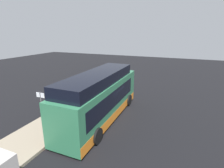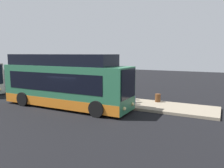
% 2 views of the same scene
% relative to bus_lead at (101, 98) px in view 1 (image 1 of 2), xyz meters
% --- Properties ---
extents(ground, '(80.00, 80.00, 0.00)m').
position_rel_bus_lead_xyz_m(ground, '(0.78, -0.16, -1.84)').
color(ground, black).
extents(platform, '(20.00, 3.23, 0.19)m').
position_rel_bus_lead_xyz_m(platform, '(0.78, 3.05, -1.74)').
color(platform, gray).
rests_on(platform, ground).
extents(bus_lead, '(10.56, 2.84, 4.04)m').
position_rel_bus_lead_xyz_m(bus_lead, '(0.00, 0.00, 0.00)').
color(bus_lead, '#2D704C').
rests_on(bus_lead, ground).
extents(passenger_boarding, '(0.63, 0.59, 1.57)m').
position_rel_bus_lead_xyz_m(passenger_boarding, '(4.04, 2.92, -0.81)').
color(passenger_boarding, silver).
rests_on(passenger_boarding, platform).
extents(passenger_waiting, '(0.55, 0.64, 1.74)m').
position_rel_bus_lead_xyz_m(passenger_waiting, '(3.48, 3.67, -0.71)').
color(passenger_waiting, gray).
rests_on(passenger_waiting, platform).
extents(passenger_with_bags, '(0.69, 0.61, 1.79)m').
position_rel_bus_lead_xyz_m(passenger_with_bags, '(3.49, 1.93, -0.69)').
color(passenger_with_bags, '#6B604C').
rests_on(passenger_with_bags, platform).
extents(suitcase, '(0.44, 0.27, 0.86)m').
position_rel_bus_lead_xyz_m(suitcase, '(4.58, 2.52, -1.34)').
color(suitcase, '#334C7F').
rests_on(suitcase, platform).
extents(sign_post, '(0.10, 0.77, 2.36)m').
position_rel_bus_lead_xyz_m(sign_post, '(-2.28, 4.09, -0.16)').
color(sign_post, '#4C4C51').
rests_on(sign_post, platform).
extents(trash_bin, '(0.44, 0.44, 0.65)m').
position_rel_bus_lead_xyz_m(trash_bin, '(6.13, 4.19, -1.32)').
color(trash_bin, '#593319').
rests_on(trash_bin, platform).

